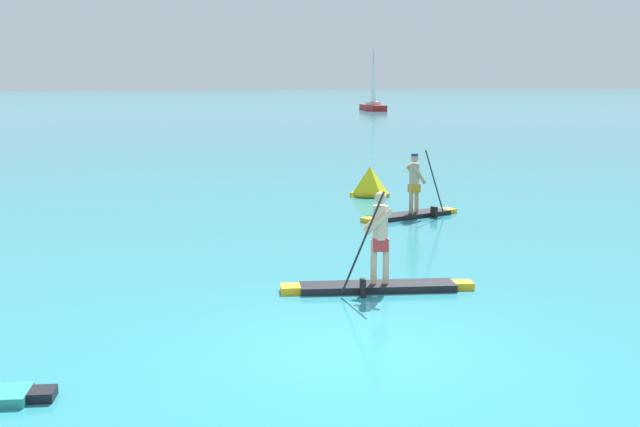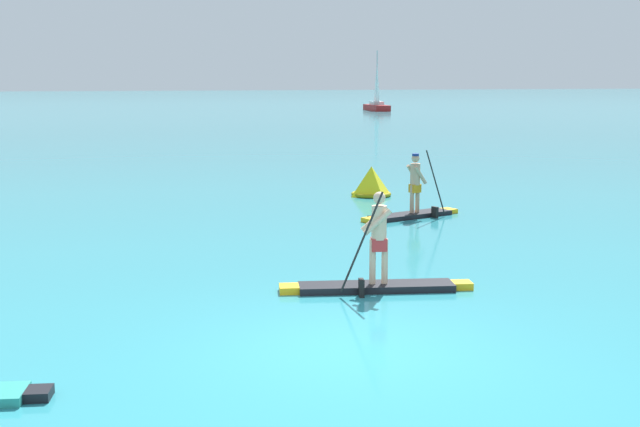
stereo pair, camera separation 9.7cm
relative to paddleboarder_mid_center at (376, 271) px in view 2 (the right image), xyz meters
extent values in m
plane|color=teal|center=(-1.27, -2.79, -0.35)|extent=(440.00, 440.00, 0.00)
cube|color=black|center=(-5.33, -3.55, -0.29)|extent=(0.34, 0.38, 0.12)
cube|color=black|center=(0.01, 0.01, -0.29)|extent=(2.74, 1.04, 0.12)
cube|color=yellow|center=(-1.47, 0.28, -0.29)|extent=(0.40, 0.45, 0.12)
cube|color=yellow|center=(1.49, -0.26, -0.29)|extent=(0.39, 0.40, 0.12)
cylinder|color=beige|center=(-0.06, 0.02, 0.16)|extent=(0.11, 0.11, 0.78)
cylinder|color=beige|center=(0.15, -0.02, 0.16)|extent=(0.11, 0.11, 0.78)
cube|color=red|center=(0.05, 0.00, 0.46)|extent=(0.30, 0.26, 0.22)
cylinder|color=beige|center=(0.05, 0.00, 0.84)|extent=(0.26, 0.26, 0.58)
sphere|color=beige|center=(0.05, 0.00, 1.27)|extent=(0.21, 0.21, 0.21)
cylinder|color=beige|center=(-0.03, -0.14, 0.88)|extent=(0.49, 0.18, 0.47)
cylinder|color=beige|center=(0.03, 0.16, 0.88)|extent=(0.49, 0.18, 0.47)
cylinder|color=black|center=(-0.37, -0.31, 0.59)|extent=(0.70, 0.16, 1.69)
cube|color=black|center=(-0.37, -0.31, -0.21)|extent=(0.11, 0.21, 0.32)
cube|color=black|center=(3.37, 6.87, -0.29)|extent=(2.47, 1.34, 0.12)
cube|color=yellow|center=(4.65, 7.30, -0.29)|extent=(0.42, 0.50, 0.12)
cube|color=yellow|center=(2.09, 6.44, -0.29)|extent=(0.40, 0.44, 0.12)
cylinder|color=tan|center=(3.59, 6.94, 0.13)|extent=(0.11, 0.11, 0.74)
cylinder|color=tan|center=(3.41, 6.88, 0.13)|extent=(0.11, 0.11, 0.74)
cube|color=orange|center=(3.50, 6.91, 0.41)|extent=(0.32, 0.29, 0.22)
cylinder|color=tan|center=(3.50, 6.91, 0.78)|extent=(0.26, 0.26, 0.56)
sphere|color=tan|center=(3.50, 6.91, 1.20)|extent=(0.21, 0.21, 0.21)
cylinder|color=navy|center=(3.50, 6.91, 1.29)|extent=(0.18, 0.18, 0.06)
cylinder|color=tan|center=(3.50, 7.07, 0.78)|extent=(0.42, 0.21, 0.53)
cylinder|color=tan|center=(3.60, 6.78, 0.78)|extent=(0.42, 0.21, 0.53)
cylinder|color=black|center=(3.96, 6.64, 0.59)|extent=(0.68, 0.26, 1.72)
cube|color=black|center=(3.96, 6.64, -0.21)|extent=(0.14, 0.22, 0.32)
pyramid|color=yellow|center=(3.66, 10.89, 0.11)|extent=(1.20, 1.20, 0.92)
torus|color=olive|center=(3.66, 10.89, -0.29)|extent=(1.24, 1.24, 0.12)
cube|color=#A51E1E|center=(25.81, 73.43, -0.03)|extent=(1.97, 5.61, 0.64)
cylinder|color=#B2B2B7|center=(25.81, 73.43, 3.23)|extent=(0.12, 0.12, 5.87)
pyramid|color=white|center=(25.81, 73.43, 2.76)|extent=(0.46, 2.47, 4.75)
cube|color=silver|center=(25.81, 73.43, 0.48)|extent=(1.27, 2.05, 0.38)
camera|label=1|loc=(-4.70, -13.02, 3.29)|focal=46.22mm
camera|label=2|loc=(-4.61, -13.05, 3.29)|focal=46.22mm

